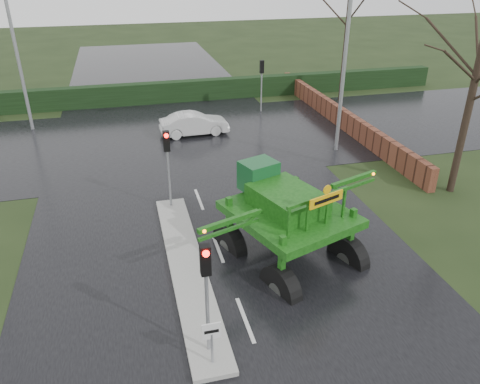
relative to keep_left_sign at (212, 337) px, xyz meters
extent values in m
plane|color=black|center=(1.30, 1.50, -1.06)|extent=(140.00, 140.00, 0.00)
cube|color=black|center=(1.30, 11.50, -1.05)|extent=(14.00, 80.00, 0.02)
cube|color=black|center=(1.30, 17.50, -1.05)|extent=(80.00, 12.00, 0.02)
cube|color=gray|center=(0.00, 4.50, -0.97)|extent=(1.20, 10.00, 0.16)
cube|color=black|center=(1.30, 25.50, -0.31)|extent=(44.00, 0.90, 1.50)
cube|color=#592D1E|center=(11.80, 17.50, -0.46)|extent=(0.40, 20.00, 1.20)
cylinder|color=gray|center=(0.00, 0.00, -0.41)|extent=(0.07, 0.07, 1.00)
cube|color=silver|center=(0.00, 0.00, 0.19)|extent=(0.50, 0.04, 0.50)
cube|color=black|center=(0.00, -0.02, 0.19)|extent=(0.38, 0.01, 0.10)
cylinder|color=gray|center=(0.00, 0.50, 0.69)|extent=(0.10, 0.10, 3.50)
cube|color=black|center=(0.00, 0.50, 2.04)|extent=(0.26, 0.22, 0.85)
sphere|color=#FF0C07|center=(0.00, 0.37, 2.32)|extent=(0.18, 0.18, 0.18)
cylinder|color=gray|center=(0.00, 9.00, 0.69)|extent=(0.10, 0.10, 3.50)
cube|color=black|center=(0.00, 9.00, 2.04)|extent=(0.26, 0.22, 0.85)
sphere|color=#FF0C07|center=(0.00, 8.87, 2.32)|extent=(0.18, 0.18, 0.18)
cylinder|color=gray|center=(7.80, 21.50, 0.69)|extent=(0.10, 0.10, 3.50)
cube|color=black|center=(7.80, 21.50, 2.04)|extent=(0.26, 0.22, 0.85)
sphere|color=#FF0C07|center=(7.80, 21.63, 2.32)|extent=(0.18, 0.18, 0.18)
cylinder|color=gray|center=(9.80, 13.50, 3.94)|extent=(0.20, 0.20, 10.00)
cylinder|color=gray|center=(-7.20, 21.50, 3.94)|extent=(0.20, 0.20, 10.00)
cylinder|color=black|center=(12.80, 7.50, 2.94)|extent=(0.32, 0.32, 8.00)
cylinder|color=black|center=(14.30, 22.50, 3.94)|extent=(0.32, 0.32, 10.00)
cylinder|color=black|center=(0.83, 3.55, -0.20)|extent=(1.02, 1.78, 1.72)
cylinder|color=#595B56|center=(0.83, 3.55, -0.20)|extent=(0.68, 0.74, 0.60)
cube|color=#0E3E0B|center=(0.83, 3.55, 0.87)|extent=(0.24, 0.24, 1.97)
cylinder|color=black|center=(3.74, 4.59, -0.20)|extent=(1.02, 1.78, 1.72)
cylinder|color=#595B56|center=(3.74, 4.59, -0.20)|extent=(0.68, 0.74, 0.60)
cube|color=#0E3E0B|center=(3.74, 4.59, 0.87)|extent=(0.24, 0.24, 1.97)
cylinder|color=black|center=(1.86, 0.64, -0.20)|extent=(1.02, 1.78, 1.72)
cylinder|color=#595B56|center=(1.86, 0.64, -0.20)|extent=(0.68, 0.74, 0.60)
cube|color=#0E3E0B|center=(1.86, 0.64, 0.87)|extent=(0.24, 0.24, 1.97)
cylinder|color=black|center=(4.77, 1.67, -0.20)|extent=(1.02, 1.78, 1.72)
cylinder|color=#595B56|center=(4.77, 1.67, -0.20)|extent=(0.68, 0.74, 0.60)
cube|color=#0E3E0B|center=(4.77, 1.67, 0.87)|extent=(0.24, 0.24, 1.97)
cube|color=#0E3E0B|center=(2.80, 2.61, 1.43)|extent=(4.77, 5.09, 0.30)
cube|color=#0E3E0B|center=(2.74, 2.78, 1.90)|extent=(2.64, 3.06, 0.77)
cube|color=#114A22|center=(2.17, 4.39, 2.20)|extent=(1.56, 1.40, 1.12)
cube|color=#0E3E0B|center=(3.26, 1.32, 2.68)|extent=(2.46, 0.96, 0.10)
cube|color=#0E3E0B|center=(0.32, 1.37, 2.20)|extent=(2.15, 0.89, 0.15)
sphere|color=orange|center=(-0.54, 0.98, 2.20)|extent=(0.12, 0.12, 0.12)
cube|color=#0E3E0B|center=(5.50, 3.21, 2.20)|extent=(2.15, 0.89, 0.15)
sphere|color=orange|center=(6.42, 3.44, 2.20)|extent=(0.12, 0.12, 0.12)
cube|color=#E0A60B|center=(3.37, 1.00, 2.76)|extent=(1.31, 0.51, 0.34)
cube|color=black|center=(3.37, 1.00, 2.76)|extent=(0.97, 0.35, 0.12)
cylinder|color=#E0A60B|center=(3.37, 1.00, 3.10)|extent=(0.30, 0.14, 0.31)
imported|color=silver|center=(2.52, 17.96, -1.06)|extent=(4.17, 1.62, 1.35)
camera|label=1|loc=(-1.54, -8.90, 8.75)|focal=35.00mm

